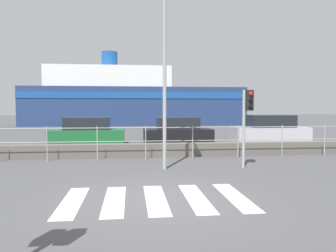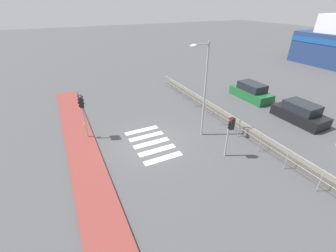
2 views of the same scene
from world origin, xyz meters
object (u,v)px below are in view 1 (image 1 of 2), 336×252
traffic_light_far (247,111)px  parked_car_green (87,133)px  ferry_boat (130,101)px  parked_car_silver (270,130)px  parked_car_black (178,132)px  streetlamp (165,51)px

traffic_light_far → parked_car_green: traffic_light_far is taller
ferry_boat → parked_car_silver: size_ratio=5.65×
parked_car_black → parked_car_silver: size_ratio=0.89×
streetlamp → parked_car_green: 9.28m
traffic_light_far → ferry_boat: bearing=97.9°
ferry_boat → parked_car_green: ferry_boat is taller
traffic_light_far → ferry_boat: (-3.85, 27.84, 0.88)m
parked_car_black → parked_car_green: bearing=180.0°
streetlamp → parked_car_black: (1.55, 8.01, -3.16)m
streetlamp → parked_car_black: size_ratio=1.58×
traffic_light_far → streetlamp: (-2.73, -0.12, 1.88)m
parked_car_black → ferry_boat: bearing=97.6°
parked_car_green → parked_car_black: 5.01m
traffic_light_far → parked_car_black: bearing=98.5°
streetlamp → ferry_boat: bearing=92.3°
streetlamp → ferry_boat: size_ratio=0.25×
parked_car_black → traffic_light_far: bearing=-81.5°
traffic_light_far → streetlamp: bearing=-177.6°
streetlamp → parked_car_black: bearing=79.1°
parked_car_silver → parked_car_black: bearing=180.0°
traffic_light_far → parked_car_silver: 9.07m
streetlamp → traffic_light_far: bearing=2.4°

